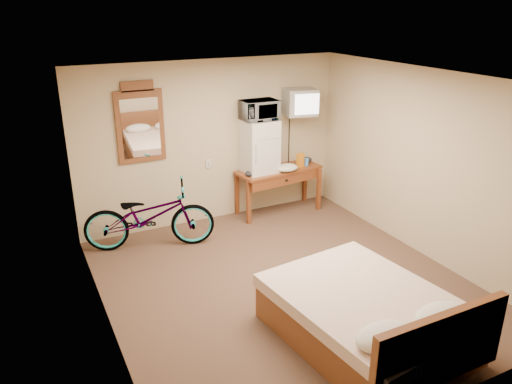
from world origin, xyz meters
TOP-DOWN VIEW (x-y plane):
  - room at (-0.00, 0.00)m, footprint 4.60×4.64m
  - desk at (1.03, 2.00)m, footprint 1.44×0.68m
  - mini_fridge at (0.69, 2.06)m, footprint 0.52×0.51m
  - microwave at (0.69, 2.06)m, footprint 0.55×0.37m
  - snack_bag at (1.38, 1.95)m, footprint 0.13×0.09m
  - blue_cup at (1.52, 1.97)m, footprint 0.07×0.07m
  - cloth_cream at (1.08, 1.87)m, footprint 0.38×0.29m
  - cloth_dark_a at (0.49, 1.91)m, footprint 0.23×0.17m
  - cloth_dark_b at (1.61, 2.12)m, footprint 0.20×0.16m
  - crt_television at (1.39, 2.02)m, footprint 0.54×0.62m
  - wall_mirror at (-1.09, 2.27)m, footprint 0.68×0.04m
  - bicycle at (-1.20, 1.73)m, footprint 1.91×1.11m
  - bed at (0.19, -1.38)m, footprint 1.67×2.09m

SIDE VIEW (x-z plane):
  - bed at x=0.19m, z-range -0.15..0.75m
  - bicycle at x=-1.20m, z-range 0.00..0.95m
  - desk at x=1.03m, z-range 0.26..1.01m
  - cloth_dark_a at x=0.49m, z-range 0.75..0.84m
  - cloth_dark_b at x=1.61m, z-range 0.75..0.84m
  - cloth_cream at x=1.08m, z-range 0.75..0.87m
  - blue_cup at x=1.52m, z-range 0.75..0.87m
  - snack_bag at x=1.38m, z-range 0.75..0.98m
  - mini_fridge at x=0.69m, z-range 0.75..1.58m
  - room at x=0.00m, z-range 0.00..2.50m
  - wall_mirror at x=-1.09m, z-range 1.09..2.24m
  - microwave at x=0.69m, z-range 1.58..1.88m
  - crt_television at x=1.39m, z-range 1.59..2.01m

